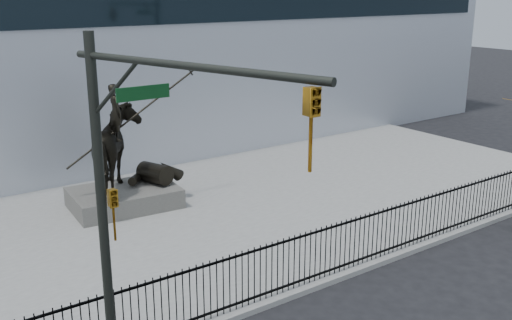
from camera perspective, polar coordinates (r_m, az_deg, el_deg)
ground at (r=16.21m, az=11.08°, el=-12.46°), size 120.00×120.00×0.00m
plaza at (r=21.08m, az=-2.86°, el=-5.01°), size 30.00×12.00×0.15m
building at (r=31.55m, az=-16.15°, el=9.77°), size 44.00×14.00×9.00m
picket_fence at (r=16.59m, az=8.09°, el=-8.14°), size 22.10×0.10×1.50m
statue_plinth at (r=21.75m, az=-12.42°, el=-3.54°), size 3.82×2.80×0.68m
equestrian_statue at (r=21.26m, az=-12.53°, el=0.97°), size 4.63×3.07×3.93m
traffic_signal_left at (r=10.38m, az=-11.55°, el=-4.81°), size 1.52×4.84×7.00m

